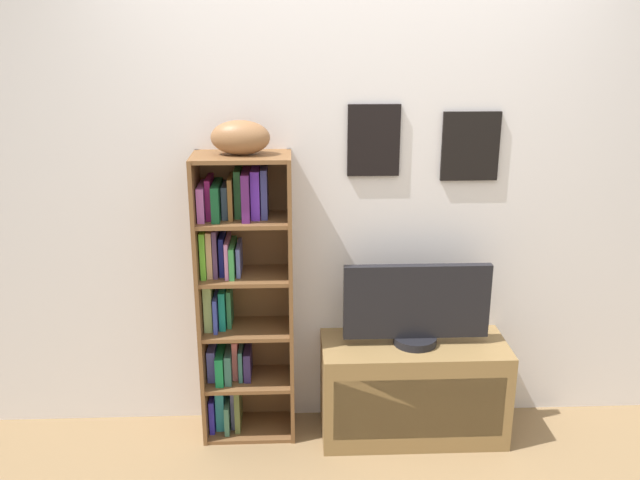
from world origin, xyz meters
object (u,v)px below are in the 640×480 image
(bookshelf, at_px, (237,295))
(football, at_px, (240,138))
(tv_stand, at_px, (413,389))
(television, at_px, (417,306))

(bookshelf, height_order, football, football)
(tv_stand, distance_m, television, 0.47)
(football, distance_m, tv_stand, 1.56)
(football, height_order, tv_stand, football)
(bookshelf, relative_size, television, 2.03)
(football, height_order, television, football)
(bookshelf, height_order, tv_stand, bookshelf)
(tv_stand, height_order, television, television)
(bookshelf, relative_size, football, 5.33)
(bookshelf, bearing_deg, tv_stand, -5.72)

